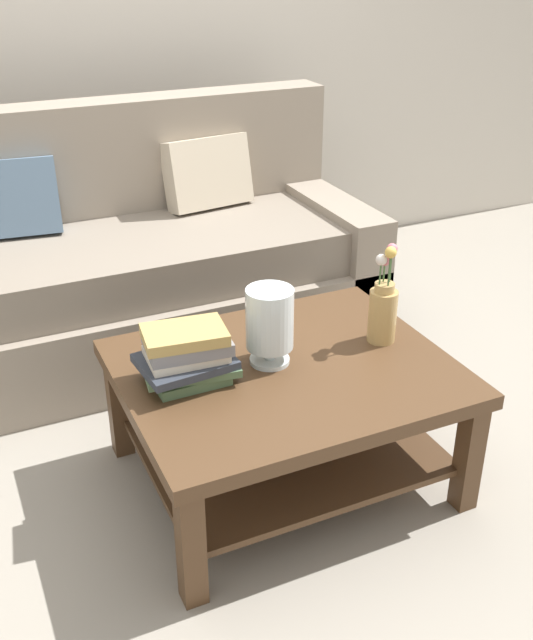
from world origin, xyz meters
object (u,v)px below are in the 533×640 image
(couch, at_px, (134,269))
(flower_pitcher, at_px, (383,308))
(glass_hurricane_vase, at_px, (270,321))
(coffee_table, at_px, (285,398))
(book_stack_main, at_px, (187,355))

(couch, xyz_separation_m, flower_pitcher, (0.56, -1.16, 0.21))
(glass_hurricane_vase, xyz_separation_m, flower_pitcher, (0.41, -0.03, -0.03))
(couch, distance_m, flower_pitcher, 1.31)
(coffee_table, bearing_deg, glass_hurricane_vase, 127.13)
(couch, relative_size, coffee_table, 1.97)
(couch, xyz_separation_m, glass_hurricane_vase, (0.14, -1.14, 0.24))
(couch, bearing_deg, coffee_table, -81.40)
(glass_hurricane_vase, bearing_deg, coffee_table, -52.87)
(glass_hurricane_vase, height_order, flower_pitcher, flower_pitcher)
(couch, xyz_separation_m, book_stack_main, (-0.14, -1.13, 0.18))
(flower_pitcher, bearing_deg, book_stack_main, 177.48)
(coffee_table, height_order, glass_hurricane_vase, glass_hurricane_vase)
(glass_hurricane_vase, bearing_deg, flower_pitcher, -3.64)
(glass_hurricane_vase, relative_size, flower_pitcher, 0.74)
(coffee_table, distance_m, book_stack_main, 0.39)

